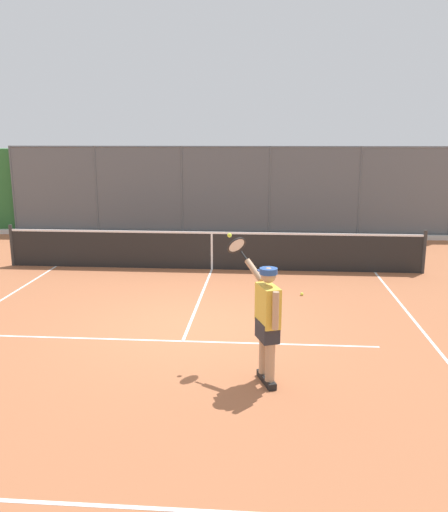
{
  "coord_description": "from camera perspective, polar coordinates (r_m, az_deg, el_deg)",
  "views": [
    {
      "loc": [
        -1.29,
        8.62,
        3.25
      ],
      "look_at": [
        -0.54,
        -1.05,
        1.05
      ],
      "focal_mm": 36.76,
      "sensor_mm": 36.0,
      "label": 1
    }
  ],
  "objects": [
    {
      "name": "ground_plane",
      "position": [
        9.3,
        -3.87,
        -7.69
      ],
      "size": [
        60.0,
        60.0,
        0.0
      ],
      "primitive_type": "plane",
      "color": "#A8603D"
    },
    {
      "name": "court_line_markings",
      "position": [
        8.37,
        -4.88,
        -10.09
      ],
      "size": [
        8.14,
        8.77,
        0.01
      ],
      "color": "white",
      "rests_on": "ground"
    },
    {
      "name": "fence_backdrop",
      "position": [
        18.13,
        0.31,
        7.0
      ],
      "size": [
        17.6,
        1.37,
        2.98
      ],
      "color": "#565B60",
      "rests_on": "ground"
    },
    {
      "name": "tennis_net",
      "position": [
        13.11,
        -1.33,
        0.65
      ],
      "size": [
        10.45,
        0.09,
        1.07
      ],
      "color": "#2D2D2D",
      "rests_on": "ground"
    },
    {
      "name": "tennis_player",
      "position": [
        6.99,
        4.67,
        -6.6
      ],
      "size": [
        0.8,
        1.21,
        1.9
      ],
      "rotation": [
        0.0,
        0.0,
        -1.23
      ],
      "color": "black",
      "rests_on": "ground"
    },
    {
      "name": "tennis_ball_mid_court",
      "position": [
        11.16,
        8.47,
        -4.11
      ],
      "size": [
        0.07,
        0.07,
        0.07
      ],
      "primitive_type": "sphere",
      "color": "#D6E042",
      "rests_on": "ground"
    }
  ]
}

